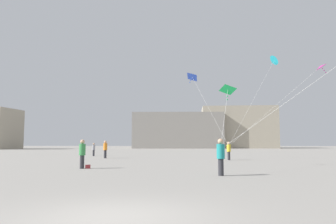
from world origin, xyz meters
name	(u,v)px	position (x,y,z in m)	size (l,w,h in m)	color
ground_plane	(113,218)	(0.00, 0.00, 0.00)	(300.00, 300.00, 0.00)	gray
person_in_green	(82,153)	(-4.98, 12.96, 1.00)	(0.40, 0.40, 1.83)	#2D2D33
person_in_orange	(105,149)	(-6.93, 26.35, 1.01)	(0.40, 0.40, 1.85)	#2D2D33
person_in_grey	(94,149)	(-9.76, 31.78, 0.88)	(0.35, 0.35, 1.60)	#2D2D33
person_in_yellow	(229,150)	(5.57, 23.49, 0.94)	(0.37, 0.37, 1.72)	#2D2D33
person_in_teal	(221,155)	(3.30, 9.08, 1.00)	(0.40, 0.40, 1.83)	#2D2D33
kite_magenta_diamond	(320,67)	(14.53, 24.08, 8.88)	(9.63, 1.27, 8.01)	#D12899
kite_cobalt_delta	(193,78)	(2.30, 26.67, 8.53)	(4.02, 4.13, 7.67)	blue
kite_cyan_diamond	(274,60)	(11.98, 30.52, 11.27)	(7.05, 7.81, 10.62)	#1EB2C6
kite_emerald_delta	(228,91)	(4.52, 15.30, 5.25)	(1.83, 6.88, 4.33)	green
building_centre_hall	(178,131)	(-1.00, 88.18, 5.06)	(26.07, 15.02, 10.13)	gray
building_right_hall	(238,128)	(17.00, 90.73, 6.04)	(21.42, 14.40, 12.09)	#A39984
handbag_beside_flyer	(88,167)	(-4.63, 13.06, 0.12)	(0.32, 0.14, 0.24)	maroon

